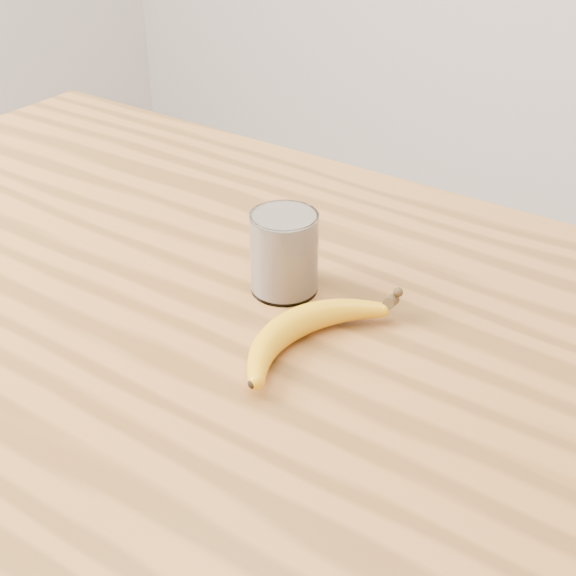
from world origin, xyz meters
The scene contains 3 objects.
table centered at (0.00, 0.00, 0.77)m, with size 1.20×0.80×0.90m.
smoothie_glass centered at (0.11, 0.07, 0.95)m, with size 0.07×0.07×0.09m.
banana centered at (0.17, 0.00, 0.92)m, with size 0.09×0.25×0.03m, color orange, non-canonical shape.
Camera 1 is at (0.54, -0.54, 1.37)m, focal length 50.00 mm.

